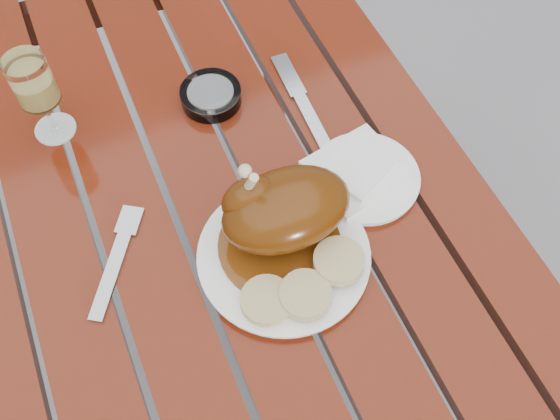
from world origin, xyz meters
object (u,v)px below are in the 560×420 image
object	(u,v)px
dinner_plate	(284,256)
side_plate	(365,178)
table	(222,284)
wine_glass	(40,98)
ashtray	(211,96)

from	to	relation	value
dinner_plate	side_plate	world-z (taller)	dinner_plate
table	wine_glass	size ratio (longest dim) A/B	7.75
dinner_plate	wine_glass	xyz separation A→B (m)	(-0.25, 0.36, 0.07)
side_plate	ashtray	xyz separation A→B (m)	(-0.16, 0.24, 0.01)
table	wine_glass	xyz separation A→B (m)	(-0.18, 0.19, 0.45)
table	ashtray	xyz separation A→B (m)	(0.07, 0.15, 0.39)
wine_glass	ashtray	distance (m)	0.26
dinner_plate	wine_glass	size ratio (longest dim) A/B	1.58
table	ashtray	distance (m)	0.42
dinner_plate	wine_glass	world-z (taller)	wine_glass
side_plate	wine_glass	bearing A→B (deg)	145.32
side_plate	ashtray	bearing A→B (deg)	123.40
dinner_plate	side_plate	bearing A→B (deg)	23.78
table	dinner_plate	world-z (taller)	dinner_plate
dinner_plate	side_plate	distance (m)	0.18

